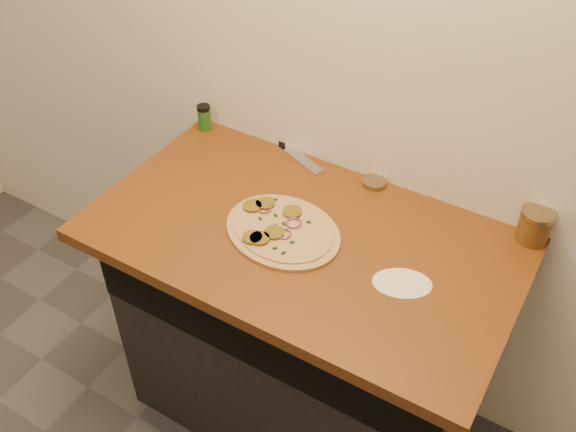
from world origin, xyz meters
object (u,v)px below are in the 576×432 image
Objects in this scene: spice_shaker at (204,117)px; chefs_knife at (287,147)px; salsa_jar at (534,225)px; pizza at (281,230)px.

chefs_knife is at bearing 8.19° from spice_shaker.
pizza is at bearing -151.28° from salsa_jar.
salsa_jar is 1.11× the size of spice_shaker.
salsa_jar is (0.80, -0.03, 0.04)m from chefs_knife.
pizza is 0.59m from spice_shaker.
spice_shaker is (-0.30, -0.04, 0.04)m from chefs_knife.
pizza is 0.41m from chefs_knife.
salsa_jar reaches higher than chefs_knife.
chefs_knife is at bearing 118.85° from pizza.
spice_shaker reaches higher than pizza.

